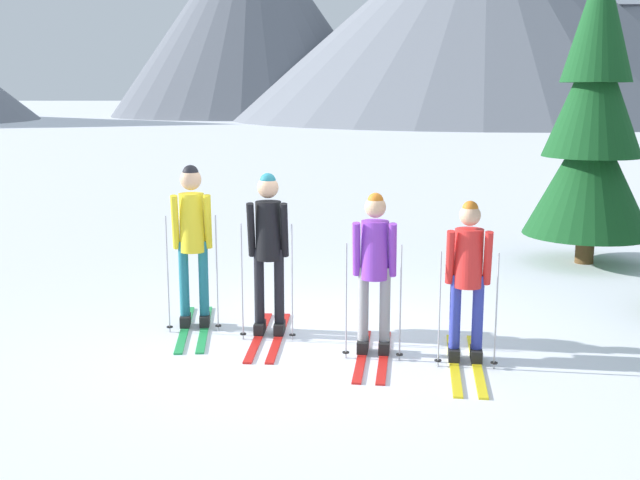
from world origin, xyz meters
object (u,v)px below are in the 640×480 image
(skier_in_black, at_px, (269,247))
(skier_in_red, at_px, (468,277))
(pine_tree_mid, at_px, (593,125))
(skier_in_purple, at_px, (375,265))
(skier_in_yellow, at_px, (193,236))

(skier_in_black, height_order, skier_in_red, skier_in_black)
(skier_in_black, bearing_deg, pine_tree_mid, 37.51)
(skier_in_black, height_order, skier_in_purple, skier_in_black)
(skier_in_yellow, bearing_deg, skier_in_purple, -25.12)
(skier_in_purple, distance_m, skier_in_red, 0.94)
(skier_in_yellow, xyz_separation_m, pine_tree_mid, (5.60, 3.31, 1.09))
(skier_in_yellow, distance_m, skier_in_black, 0.93)
(skier_in_purple, distance_m, pine_tree_mid, 5.71)
(skier_in_yellow, height_order, pine_tree_mid, pine_tree_mid)
(skier_in_purple, height_order, skier_in_red, skier_in_purple)
(skier_in_black, relative_size, skier_in_red, 1.00)
(skier_in_black, xyz_separation_m, pine_tree_mid, (4.73, 3.63, 1.16))
(skier_in_black, bearing_deg, skier_in_red, -23.80)
(skier_in_yellow, distance_m, skier_in_purple, 2.19)
(skier_in_purple, xyz_separation_m, skier_in_red, (0.89, -0.27, -0.07))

